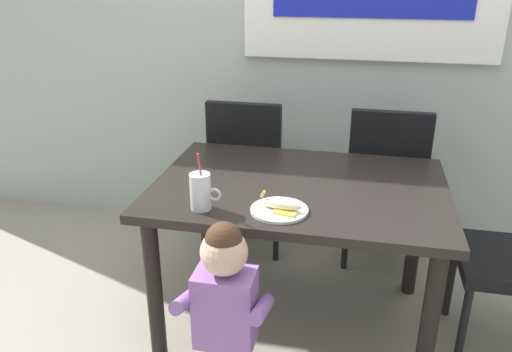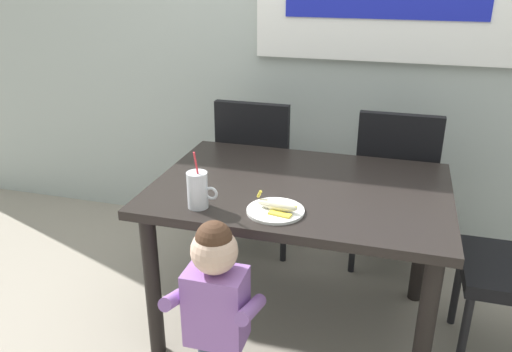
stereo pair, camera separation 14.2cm
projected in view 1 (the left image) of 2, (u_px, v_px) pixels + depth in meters
ground_plane at (295, 320)px, 2.57m from camera, size 24.00×24.00×0.00m
back_wall at (328, 2)px, 2.93m from camera, size 6.40×0.17×2.90m
dining_table at (299, 205)px, 2.32m from camera, size 1.30×0.91×0.75m
dining_chair_left at (248, 167)px, 3.02m from camera, size 0.44×0.45×0.96m
dining_chair_right at (385, 179)px, 2.87m from camera, size 0.44×0.44×0.96m
toddler_standing at (225, 300)px, 1.86m from camera, size 0.33×0.24×0.84m
milk_cup at (201, 194)px, 2.03m from camera, size 0.13×0.08×0.25m
snack_plate at (279, 210)px, 2.03m from camera, size 0.23×0.23×0.01m
peeled_banana at (281, 205)px, 2.01m from camera, size 0.18×0.12×0.07m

